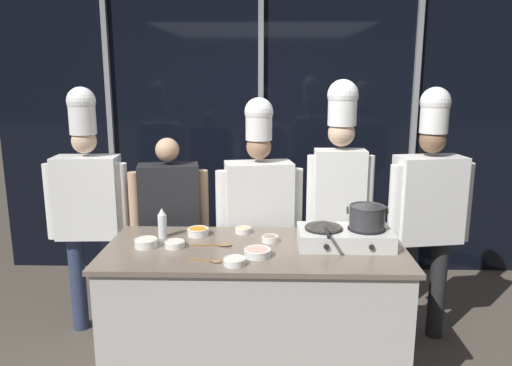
{
  "coord_description": "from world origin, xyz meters",
  "views": [
    {
      "loc": [
        0.09,
        -2.91,
        1.97
      ],
      "look_at": [
        0.0,
        0.25,
        1.27
      ],
      "focal_mm": 35.0,
      "sensor_mm": 36.0,
      "label": 1
    }
  ],
  "objects_px": {
    "squeeze_bottle_clear": "(162,224)",
    "chef_head": "(88,199)",
    "prep_bowl_bean_sprouts": "(235,261)",
    "person_guest": "(170,219)",
    "prep_bowl_garlic": "(146,242)",
    "prep_bowl_onion": "(175,244)",
    "chef_sous": "(259,208)",
    "chef_pastry": "(428,202)",
    "serving_spoon_slotted": "(211,261)",
    "portable_stove": "(345,237)",
    "serving_spoon_solid": "(220,245)",
    "frying_pan": "(324,225)",
    "chef_line": "(339,186)",
    "stock_pot": "(367,216)",
    "prep_bowl_mushrooms": "(270,238)",
    "prep_bowl_ginger": "(243,230)",
    "prep_bowl_shrimp": "(257,252)",
    "prep_bowl_carrots": "(198,231)"
  },
  "relations": [
    {
      "from": "squeeze_bottle_clear",
      "to": "chef_head",
      "type": "relative_size",
      "value": 0.11
    },
    {
      "from": "prep_bowl_bean_sprouts",
      "to": "person_guest",
      "type": "xyz_separation_m",
      "value": [
        -0.55,
        0.94,
        -0.04
      ]
    },
    {
      "from": "prep_bowl_garlic",
      "to": "prep_bowl_onion",
      "type": "bearing_deg",
      "value": 0.34
    },
    {
      "from": "squeeze_bottle_clear",
      "to": "person_guest",
      "type": "xyz_separation_m",
      "value": [
        -0.05,
        0.47,
        -0.11
      ]
    },
    {
      "from": "chef_sous",
      "to": "chef_pastry",
      "type": "bearing_deg",
      "value": 170.24
    },
    {
      "from": "squeeze_bottle_clear",
      "to": "prep_bowl_onion",
      "type": "height_order",
      "value": "squeeze_bottle_clear"
    },
    {
      "from": "serving_spoon_slotted",
      "to": "chef_pastry",
      "type": "bearing_deg",
      "value": 29.88
    },
    {
      "from": "prep_bowl_onion",
      "to": "chef_head",
      "type": "distance_m",
      "value": 1.03
    },
    {
      "from": "portable_stove",
      "to": "chef_head",
      "type": "xyz_separation_m",
      "value": [
        -1.82,
        0.61,
        0.07
      ]
    },
    {
      "from": "squeeze_bottle_clear",
      "to": "serving_spoon_solid",
      "type": "relative_size",
      "value": 0.73
    },
    {
      "from": "frying_pan",
      "to": "chef_line",
      "type": "bearing_deg",
      "value": 73.05
    },
    {
      "from": "stock_pot",
      "to": "chef_head",
      "type": "height_order",
      "value": "chef_head"
    },
    {
      "from": "chef_pastry",
      "to": "prep_bowl_onion",
      "type": "bearing_deg",
      "value": 9.48
    },
    {
      "from": "squeeze_bottle_clear",
      "to": "chef_line",
      "type": "relative_size",
      "value": 0.1
    },
    {
      "from": "prep_bowl_onion",
      "to": "chef_sous",
      "type": "distance_m",
      "value": 0.79
    },
    {
      "from": "chef_head",
      "to": "chef_line",
      "type": "relative_size",
      "value": 0.97
    },
    {
      "from": "stock_pot",
      "to": "person_guest",
      "type": "bearing_deg",
      "value": 156.15
    },
    {
      "from": "serving_spoon_solid",
      "to": "stock_pot",
      "type": "bearing_deg",
      "value": 2.16
    },
    {
      "from": "squeeze_bottle_clear",
      "to": "prep_bowl_garlic",
      "type": "xyz_separation_m",
      "value": [
        -0.06,
        -0.19,
        -0.06
      ]
    },
    {
      "from": "chef_head",
      "to": "chef_sous",
      "type": "xyz_separation_m",
      "value": [
        1.28,
        -0.07,
        -0.04
      ]
    },
    {
      "from": "serving_spoon_slotted",
      "to": "chef_sous",
      "type": "relative_size",
      "value": 0.11
    },
    {
      "from": "frying_pan",
      "to": "chef_sous",
      "type": "relative_size",
      "value": 0.22
    },
    {
      "from": "portable_stove",
      "to": "serving_spoon_slotted",
      "type": "bearing_deg",
      "value": -159.29
    },
    {
      "from": "frying_pan",
      "to": "prep_bowl_mushrooms",
      "type": "bearing_deg",
      "value": 170.47
    },
    {
      "from": "prep_bowl_bean_sprouts",
      "to": "prep_bowl_onion",
      "type": "bearing_deg",
      "value": 144.6
    },
    {
      "from": "prep_bowl_ginger",
      "to": "chef_sous",
      "type": "bearing_deg",
      "value": 72.18
    },
    {
      "from": "prep_bowl_shrimp",
      "to": "prep_bowl_carrots",
      "type": "height_order",
      "value": "prep_bowl_carrots"
    },
    {
      "from": "prep_bowl_shrimp",
      "to": "prep_bowl_bean_sprouts",
      "type": "distance_m",
      "value": 0.18
    },
    {
      "from": "chef_line",
      "to": "prep_bowl_shrimp",
      "type": "bearing_deg",
      "value": 52.25
    },
    {
      "from": "prep_bowl_mushrooms",
      "to": "person_guest",
      "type": "distance_m",
      "value": 0.92
    },
    {
      "from": "squeeze_bottle_clear",
      "to": "serving_spoon_solid",
      "type": "height_order",
      "value": "squeeze_bottle_clear"
    },
    {
      "from": "serving_spoon_slotted",
      "to": "person_guest",
      "type": "distance_m",
      "value": 0.99
    },
    {
      "from": "person_guest",
      "to": "prep_bowl_onion",
      "type": "bearing_deg",
      "value": 93.89
    },
    {
      "from": "prep_bowl_onion",
      "to": "prep_bowl_ginger",
      "type": "distance_m",
      "value": 0.5
    },
    {
      "from": "prep_bowl_shrimp",
      "to": "chef_line",
      "type": "height_order",
      "value": "chef_line"
    },
    {
      "from": "prep_bowl_carrots",
      "to": "prep_bowl_garlic",
      "type": "bearing_deg",
      "value": -140.92
    },
    {
      "from": "prep_bowl_carrots",
      "to": "stock_pot",
      "type": "bearing_deg",
      "value": -8.83
    },
    {
      "from": "prep_bowl_bean_sprouts",
      "to": "chef_sous",
      "type": "xyz_separation_m",
      "value": [
        0.12,
        0.88,
        0.07
      ]
    },
    {
      "from": "prep_bowl_carrots",
      "to": "prep_bowl_bean_sprouts",
      "type": "bearing_deg",
      "value": -61.39
    },
    {
      "from": "prep_bowl_shrimp",
      "to": "chef_head",
      "type": "relative_size",
      "value": 0.09
    },
    {
      "from": "portable_stove",
      "to": "serving_spoon_solid",
      "type": "height_order",
      "value": "portable_stove"
    },
    {
      "from": "squeeze_bottle_clear",
      "to": "prep_bowl_onion",
      "type": "xyz_separation_m",
      "value": [
        0.11,
        -0.19,
        -0.07
      ]
    },
    {
      "from": "chef_pastry",
      "to": "prep_bowl_mushrooms",
      "type": "bearing_deg",
      "value": 13.39
    },
    {
      "from": "prep_bowl_garlic",
      "to": "serving_spoon_slotted",
      "type": "distance_m",
      "value": 0.49
    },
    {
      "from": "frying_pan",
      "to": "serving_spoon_solid",
      "type": "relative_size",
      "value": 1.51
    },
    {
      "from": "chef_head",
      "to": "prep_bowl_carrots",
      "type": "bearing_deg",
      "value": 150.17
    },
    {
      "from": "portable_stove",
      "to": "chef_line",
      "type": "relative_size",
      "value": 0.3
    },
    {
      "from": "squeeze_bottle_clear",
      "to": "chef_line",
      "type": "height_order",
      "value": "chef_line"
    },
    {
      "from": "chef_pastry",
      "to": "serving_spoon_slotted",
      "type": "bearing_deg",
      "value": 19.85
    },
    {
      "from": "prep_bowl_carrots",
      "to": "prep_bowl_mushrooms",
      "type": "bearing_deg",
      "value": -13.7
    }
  ]
}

